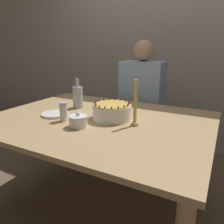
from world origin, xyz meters
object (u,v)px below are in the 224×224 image
(cake, at_px, (112,111))
(bottle, at_px, (78,97))
(sugar_bowl, at_px, (78,121))
(candle, at_px, (135,107))
(person_man_blue_shirt, at_px, (141,114))
(sugar_shaker, at_px, (64,112))

(cake, bearing_deg, bottle, 161.37)
(sugar_bowl, distance_m, bottle, 0.45)
(candle, height_order, person_man_blue_shirt, person_man_blue_shirt)
(candle, distance_m, bottle, 0.59)
(cake, distance_m, sugar_bowl, 0.26)
(cake, distance_m, bottle, 0.40)
(sugar_bowl, xyz_separation_m, candle, (0.30, 0.19, 0.08))
(cake, height_order, candle, candle)
(bottle, height_order, person_man_blue_shirt, person_man_blue_shirt)
(cake, bearing_deg, candle, -14.48)
(cake, bearing_deg, sugar_bowl, -115.48)
(sugar_shaker, xyz_separation_m, person_man_blue_shirt, (0.21, 0.91, -0.24))
(cake, xyz_separation_m, bottle, (-0.38, 0.13, 0.04))
(bottle, xyz_separation_m, person_man_blue_shirt, (0.32, 0.60, -0.27))
(sugar_shaker, height_order, bottle, bottle)
(sugar_bowl, height_order, bottle, bottle)
(cake, relative_size, sugar_bowl, 2.28)
(sugar_shaker, height_order, person_man_blue_shirt, person_man_blue_shirt)
(candle, bearing_deg, bottle, 162.72)
(sugar_shaker, xyz_separation_m, candle, (0.45, 0.14, 0.05))
(sugar_bowl, height_order, person_man_blue_shirt, person_man_blue_shirt)
(person_man_blue_shirt, bearing_deg, candle, 107.13)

